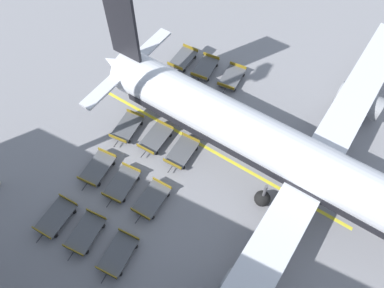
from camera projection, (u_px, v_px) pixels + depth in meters
The scene contains 17 objects.
airplane at pixel (327, 176), 27.04m from camera, with size 39.19×43.12×13.95m.
baggage_dolly_row_near_col_a at pixel (183, 59), 37.91m from camera, with size 3.88×1.96×0.92m.
baggage_dolly_row_near_col_b at pixel (157, 91), 35.51m from camera, with size 3.87×1.96×0.92m.
baggage_dolly_row_near_col_c at pixel (127, 127), 33.15m from camera, with size 3.87×1.96×0.92m.
baggage_dolly_row_near_col_d at pixel (98, 168), 30.85m from camera, with size 3.86×1.92×0.92m.
baggage_dolly_row_near_col_e at pixel (56, 217), 28.48m from camera, with size 3.86×1.91×0.92m.
baggage_dolly_row_mid_a_col_a at pixel (205, 68), 37.21m from camera, with size 3.87×1.95×0.92m.
baggage_dolly_row_mid_a_col_b at pixel (180, 102), 34.77m from camera, with size 3.87×1.94×0.92m.
baggage_dolly_row_mid_a_col_c at pixel (156, 138), 32.51m from camera, with size 3.89×2.00×0.92m.
baggage_dolly_row_mid_a_col_d at pixel (122, 184), 30.06m from camera, with size 3.86×1.91×0.92m.
baggage_dolly_row_mid_a_col_e at pixel (86, 233), 27.79m from camera, with size 3.87×1.95×0.92m.
baggage_dolly_row_mid_b_col_a at pixel (232, 77), 36.49m from camera, with size 3.85×1.90×0.92m.
baggage_dolly_row_mid_b_col_b at pixel (208, 114), 34.01m from camera, with size 3.86×1.92×0.92m.
baggage_dolly_row_mid_b_col_c at pixel (182, 152), 31.72m from camera, with size 3.87×1.95×0.92m.
baggage_dolly_row_mid_b_col_d at pixel (152, 200), 29.29m from camera, with size 3.88×1.97×0.92m.
baggage_dolly_row_mid_b_col_e at pixel (118, 254), 26.92m from camera, with size 3.86×1.93×0.92m.
stand_guidance_stripe at pixel (212, 151), 32.38m from camera, with size 3.17×25.23×0.01m.
Camera 1 is at (27.74, -8.82, 27.31)m, focal length 35.00 mm.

